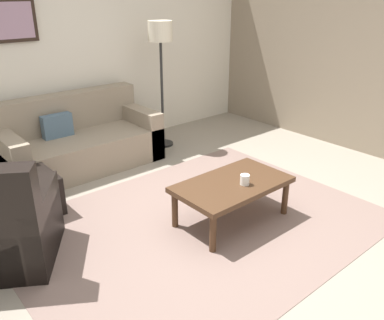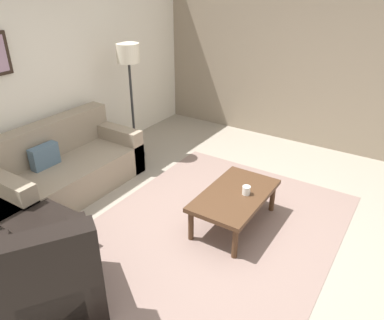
{
  "view_description": "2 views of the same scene",
  "coord_description": "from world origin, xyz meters",
  "px_view_note": "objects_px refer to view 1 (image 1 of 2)",
  "views": [
    {
      "loc": [
        -2.21,
        -2.49,
        2.08
      ],
      "look_at": [
        0.0,
        0.1,
        0.64
      ],
      "focal_mm": 37.81,
      "sensor_mm": 36.0,
      "label": 1
    },
    {
      "loc": [
        -2.81,
        -1.59,
        2.55
      ],
      "look_at": [
        0.17,
        0.34,
        0.74
      ],
      "focal_mm": 34.18,
      "sensor_mm": 36.0,
      "label": 2
    }
  ],
  "objects_px": {
    "ottoman": "(27,195)",
    "coffee_table": "(232,187)",
    "cup": "(245,180)",
    "lamp_standing": "(161,45)",
    "couch_main": "(77,143)"
  },
  "relations": [
    {
      "from": "coffee_table",
      "to": "lamp_standing",
      "type": "xyz_separation_m",
      "value": [
        0.74,
        2.1,
        1.05
      ]
    },
    {
      "from": "couch_main",
      "to": "cup",
      "type": "height_order",
      "value": "couch_main"
    },
    {
      "from": "ottoman",
      "to": "coffee_table",
      "type": "bearing_deg",
      "value": -44.25
    },
    {
      "from": "ottoman",
      "to": "cup",
      "type": "relative_size",
      "value": 5.8
    },
    {
      "from": "lamp_standing",
      "to": "couch_main",
      "type": "bearing_deg",
      "value": 174.03
    },
    {
      "from": "cup",
      "to": "ottoman",
      "type": "bearing_deg",
      "value": 134.65
    },
    {
      "from": "coffee_table",
      "to": "ottoman",
      "type": "bearing_deg",
      "value": 135.75
    },
    {
      "from": "couch_main",
      "to": "ottoman",
      "type": "xyz_separation_m",
      "value": [
        -0.94,
        -0.81,
        -0.1
      ]
    },
    {
      "from": "ottoman",
      "to": "lamp_standing",
      "type": "relative_size",
      "value": 0.33
    },
    {
      "from": "couch_main",
      "to": "lamp_standing",
      "type": "distance_m",
      "value": 1.68
    },
    {
      "from": "ottoman",
      "to": "cup",
      "type": "height_order",
      "value": "cup"
    },
    {
      "from": "coffee_table",
      "to": "cup",
      "type": "distance_m",
      "value": 0.15
    },
    {
      "from": "couch_main",
      "to": "coffee_table",
      "type": "xyz_separation_m",
      "value": [
        0.51,
        -2.23,
        0.06
      ]
    },
    {
      "from": "couch_main",
      "to": "lamp_standing",
      "type": "xyz_separation_m",
      "value": [
        1.25,
        -0.13,
        1.11
      ]
    },
    {
      "from": "coffee_table",
      "to": "couch_main",
      "type": "bearing_deg",
      "value": 102.88
    }
  ]
}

